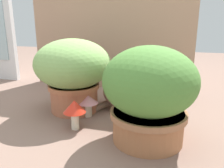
{
  "coord_description": "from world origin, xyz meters",
  "views": [
    {
      "loc": [
        0.51,
        -1.03,
        0.49
      ],
      "look_at": [
        0.2,
        0.04,
        0.18
      ],
      "focal_mm": 35.8,
      "sensor_mm": 36.0,
      "label": 1
    }
  ],
  "objects": [
    {
      "name": "cardboard_backdrop",
      "position": [
        0.02,
        0.58,
        0.47
      ],
      "size": [
        1.22,
        0.03,
        0.93
      ],
      "primitive_type": "cube",
      "color": "tan",
      "rests_on": "ground"
    },
    {
      "name": "leafy_planter",
      "position": [
        0.41,
        -0.16,
        0.21
      ],
      "size": [
        0.38,
        0.38,
        0.4
      ],
      "color": "#AB6C44",
      "rests_on": "ground"
    },
    {
      "name": "ground_plane",
      "position": [
        0.0,
        0.0,
        0.0
      ],
      "size": [
        6.0,
        6.0,
        0.0
      ],
      "primitive_type": "plane",
      "color": "#816457"
    },
    {
      "name": "mushroom_ornament_red",
      "position": [
        0.07,
        -0.15,
        0.1
      ],
      "size": [
        0.11,
        0.11,
        0.14
      ],
      "color": "#ECE8CB",
      "rests_on": "ground"
    },
    {
      "name": "cat",
      "position": [
        0.23,
        0.21,
        0.12
      ],
      "size": [
        0.31,
        0.33,
        0.32
      ],
      "color": "#886A58",
      "rests_on": "ground"
    },
    {
      "name": "grass_planter",
      "position": [
        -0.03,
        0.07,
        0.23
      ],
      "size": [
        0.42,
        0.42,
        0.4
      ],
      "color": "#B36748",
      "rests_on": "ground"
    },
    {
      "name": "mushroom_ornament_pink",
      "position": [
        0.08,
        0.0,
        0.09
      ],
      "size": [
        0.11,
        0.11,
        0.12
      ],
      "color": "beige",
      "rests_on": "ground"
    }
  ]
}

